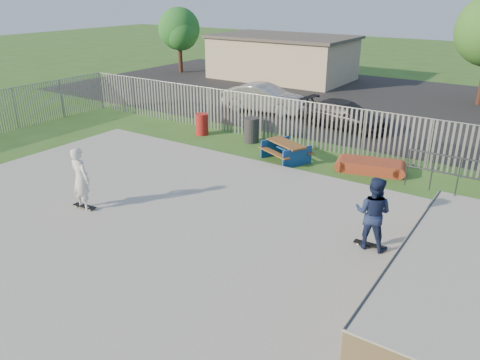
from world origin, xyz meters
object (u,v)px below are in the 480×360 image
Objects in this scene: car_silver at (264,98)px; skater_navy at (373,213)px; trash_bin_grey at (251,130)px; tree_left at (179,29)px; picnic_table at (286,151)px; trash_bin_red at (202,124)px; funbox at (370,166)px; car_dark at (344,115)px; skater_white at (81,179)px.

skater_navy is at bearing -144.67° from car_silver.
tree_left reaches higher than trash_bin_grey.
skater_navy reaches higher than picnic_table.
picnic_table is 7.25m from skater_navy.
trash_bin_grey is (2.56, 0.33, 0.06)m from trash_bin_red.
trash_bin_red is at bearing 163.90° from funbox.
skater_navy reaches higher than car_dark.
picnic_table is at bearing -27.69° from trash_bin_grey.
car_silver is (-4.82, 6.28, 0.40)m from picnic_table.
tree_left is 2.62× the size of skater_navy.
car_silver is at bearing -31.02° from tree_left.
car_dark is 0.88× the size of tree_left.
skater_navy reaches higher than car_silver.
car_silver is (-8.06, 5.58, 0.57)m from funbox.
picnic_table is 5.74m from car_dark.
tree_left is (-17.44, 13.87, 3.05)m from picnic_table.
car_dark reaches higher than picnic_table.
car_dark is 13.69m from skater_white.
trash_bin_red is at bearing 140.08° from car_dark.
car_dark is at bearing 113.69° from picnic_table.
tree_left is at bearing 52.55° from car_silver.
trash_bin_red is 2.58m from trash_bin_grey.
tree_left reaches higher than funbox.
trash_bin_red is 18.14m from tree_left.
car_dark reaches higher than funbox.
car_silver is 1.03× the size of car_dark.
trash_bin_grey reaches higher than funbox.
picnic_table is at bearing -46.44° from skater_navy.
tree_left is at bearing 139.97° from trash_bin_grey.
tree_left is at bearing 72.36° from car_dark.
trash_bin_grey is 19.76m from tree_left.
trash_bin_red is 11.88m from skater_navy.
funbox is at bearing -131.11° from car_silver.
trash_bin_grey is (-2.47, 1.30, 0.17)m from picnic_table.
tree_left is at bearing 133.28° from funbox.
tree_left reaches higher than skater_white.
funbox is 8.29m from trash_bin_red.
skater_navy is (10.27, -5.95, 0.63)m from trash_bin_red.
skater_white is (2.19, -8.60, 0.63)m from trash_bin_red.
tree_left reaches higher than car_silver.
funbox is 0.50× the size of car_silver.
funbox is at bearing -140.78° from car_dark.
tree_left is (-17.54, 8.14, 2.76)m from car_dark.
tree_left is at bearing -52.22° from skater_white.
trash_bin_red is 0.22× the size of car_dark.
trash_bin_red is at bearing -166.24° from picnic_table.
car_silver is at bearing 90.90° from car_dark.
funbox is 24.73m from tree_left.
trash_bin_red is (-5.04, 0.97, 0.11)m from picnic_table.
picnic_table is at bearing -173.76° from car_dark.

